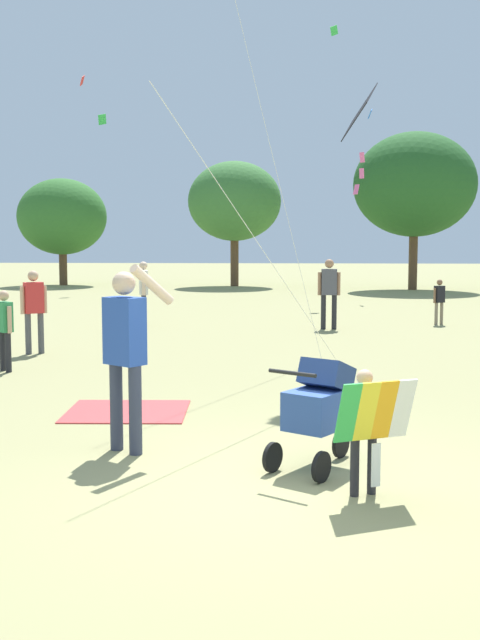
{
  "coord_description": "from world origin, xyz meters",
  "views": [
    {
      "loc": [
        -0.06,
        -6.65,
        2.15
      ],
      "look_at": [
        -0.52,
        1.46,
        1.3
      ],
      "focal_mm": 44.58,
      "sensor_mm": 36.0,
      "label": 1
    }
  ],
  "objects_px": {
    "person_kid_running": "(439,298)",
    "picnic_blanket": "(127,411)",
    "stroller": "(320,403)",
    "person_back_turned": "(144,288)",
    "kite_adult_black": "(356,121)",
    "child_with_butterfly_kite": "(366,420)",
    "person_sitting_far": "(34,305)",
    "person_adult_flyer": "(125,344)",
    "person_red_shirt": "(329,288)",
    "person_couple_left": "(5,324)"
  },
  "relations": [
    {
      "from": "person_sitting_far",
      "to": "person_couple_left",
      "type": "xyz_separation_m",
      "value": [
        0.14,
        -1.95,
        -0.14
      ]
    },
    {
      "from": "child_with_butterfly_kite",
      "to": "person_red_shirt",
      "type": "xyz_separation_m",
      "value": [
        0.35,
        12.15,
        0.32
      ]
    },
    {
      "from": "stroller",
      "to": "picnic_blanket",
      "type": "distance_m",
      "value": 3.25
    },
    {
      "from": "person_couple_left",
      "to": "person_kid_running",
      "type": "distance_m",
      "value": 11.08
    },
    {
      "from": "person_couple_left",
      "to": "person_back_turned",
      "type": "xyz_separation_m",
      "value": [
        1.05,
        6.7,
        0.15
      ]
    },
    {
      "from": "stroller",
      "to": "kite_adult_black",
      "type": "xyz_separation_m",
      "value": [
        0.62,
        3.87,
        3.12
      ]
    },
    {
      "from": "child_with_butterfly_kite",
      "to": "person_adult_flyer",
      "type": "distance_m",
      "value": 2.62
    },
    {
      "from": "person_back_turned",
      "to": "picnic_blanket",
      "type": "height_order",
      "value": "person_back_turned"
    },
    {
      "from": "person_couple_left",
      "to": "picnic_blanket",
      "type": "bearing_deg",
      "value": -48.2
    },
    {
      "from": "stroller",
      "to": "person_kid_running",
      "type": "bearing_deg",
      "value": 74.45
    },
    {
      "from": "child_with_butterfly_kite",
      "to": "person_back_turned",
      "type": "height_order",
      "value": "person_back_turned"
    },
    {
      "from": "kite_adult_black",
      "to": "person_couple_left",
      "type": "distance_m",
      "value": 6.31
    },
    {
      "from": "person_red_shirt",
      "to": "kite_adult_black",
      "type": "bearing_deg",
      "value": -90.56
    },
    {
      "from": "person_red_shirt",
      "to": "picnic_blanket",
      "type": "bearing_deg",
      "value": -108.1
    },
    {
      "from": "kite_adult_black",
      "to": "person_couple_left",
      "type": "height_order",
      "value": "kite_adult_black"
    },
    {
      "from": "person_back_turned",
      "to": "kite_adult_black",
      "type": "bearing_deg",
      "value": -60.98
    },
    {
      "from": "person_adult_flyer",
      "to": "person_sitting_far",
      "type": "height_order",
      "value": "person_adult_flyer"
    },
    {
      "from": "kite_adult_black",
      "to": "person_kid_running",
      "type": "bearing_deg",
      "value": 71.67
    },
    {
      "from": "person_adult_flyer",
      "to": "person_back_turned",
      "type": "relative_size",
      "value": 1.21
    },
    {
      "from": "person_adult_flyer",
      "to": "stroller",
      "type": "xyz_separation_m",
      "value": [
        1.91,
        -0.42,
        -0.49
      ]
    },
    {
      "from": "child_with_butterfly_kite",
      "to": "person_sitting_far",
      "type": "relative_size",
      "value": 0.69
    },
    {
      "from": "picnic_blanket",
      "to": "person_back_turned",
      "type": "bearing_deg",
      "value": 98.89
    },
    {
      "from": "person_adult_flyer",
      "to": "person_kid_running",
      "type": "relative_size",
      "value": 1.69
    },
    {
      "from": "stroller",
      "to": "child_with_butterfly_kite",
      "type": "bearing_deg",
      "value": -67.5
    },
    {
      "from": "person_adult_flyer",
      "to": "kite_adult_black",
      "type": "distance_m",
      "value": 5.02
    },
    {
      "from": "person_kid_running",
      "to": "picnic_blanket",
      "type": "bearing_deg",
      "value": -119.35
    },
    {
      "from": "person_sitting_far",
      "to": "person_back_turned",
      "type": "relative_size",
      "value": 0.98
    },
    {
      "from": "picnic_blanket",
      "to": "person_couple_left",
      "type": "bearing_deg",
      "value": 131.8
    },
    {
      "from": "stroller",
      "to": "person_back_turned",
      "type": "relative_size",
      "value": 0.68
    },
    {
      "from": "person_kid_running",
      "to": "picnic_blanket",
      "type": "xyz_separation_m",
      "value": [
        -5.74,
        -10.21,
        -0.65
      ]
    },
    {
      "from": "stroller",
      "to": "picnic_blanket",
      "type": "relative_size",
      "value": 0.73
    },
    {
      "from": "person_couple_left",
      "to": "person_sitting_far",
      "type": "bearing_deg",
      "value": 94.21
    },
    {
      "from": "person_red_shirt",
      "to": "picnic_blanket",
      "type": "relative_size",
      "value": 1.12
    },
    {
      "from": "kite_adult_black",
      "to": "picnic_blanket",
      "type": "height_order",
      "value": "kite_adult_black"
    },
    {
      "from": "stroller",
      "to": "person_red_shirt",
      "type": "bearing_deg",
      "value": 86.5
    },
    {
      "from": "child_with_butterfly_kite",
      "to": "person_kid_running",
      "type": "height_order",
      "value": "person_kid_running"
    },
    {
      "from": "stroller",
      "to": "person_back_turned",
      "type": "distance_m",
      "value": 12.37
    },
    {
      "from": "child_with_butterfly_kite",
      "to": "stroller",
      "type": "relative_size",
      "value": 1.0
    },
    {
      "from": "child_with_butterfly_kite",
      "to": "picnic_blanket",
      "type": "height_order",
      "value": "child_with_butterfly_kite"
    },
    {
      "from": "child_with_butterfly_kite",
      "to": "kite_adult_black",
      "type": "height_order",
      "value": "kite_adult_black"
    },
    {
      "from": "child_with_butterfly_kite",
      "to": "person_back_turned",
      "type": "relative_size",
      "value": 0.68
    },
    {
      "from": "stroller",
      "to": "person_couple_left",
      "type": "distance_m",
      "value": 7.0
    },
    {
      "from": "kite_adult_black",
      "to": "child_with_butterfly_kite",
      "type": "bearing_deg",
      "value": -93.39
    },
    {
      "from": "person_adult_flyer",
      "to": "person_red_shirt",
      "type": "xyz_separation_m",
      "value": [
        2.61,
        10.9,
        -0.12
      ]
    },
    {
      "from": "stroller",
      "to": "person_sitting_far",
      "type": "relative_size",
      "value": 0.69
    },
    {
      "from": "person_sitting_far",
      "to": "person_kid_running",
      "type": "bearing_deg",
      "value": 32.78
    },
    {
      "from": "person_adult_flyer",
      "to": "person_couple_left",
      "type": "distance_m",
      "value": 5.49
    },
    {
      "from": "child_with_butterfly_kite",
      "to": "kite_adult_black",
      "type": "xyz_separation_m",
      "value": [
        0.28,
        4.69,
        3.08
      ]
    },
    {
      "from": "person_kid_running",
      "to": "child_with_butterfly_kite",
      "type": "bearing_deg",
      "value": -103.23
    },
    {
      "from": "person_sitting_far",
      "to": "person_back_turned",
      "type": "height_order",
      "value": "person_back_turned"
    }
  ]
}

